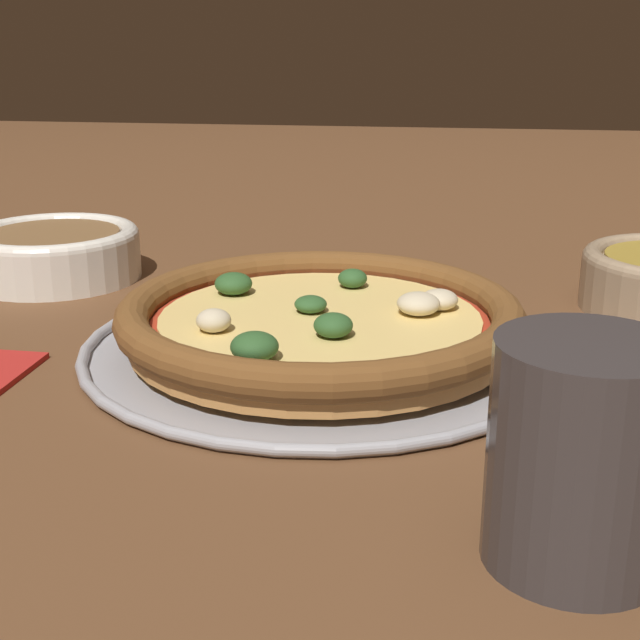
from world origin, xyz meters
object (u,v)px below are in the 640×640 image
bowl_far (54,251)px  drinking_cup (581,455)px  pizza_tray (320,347)px  pizza (320,319)px

bowl_far → drinking_cup: bearing=136.1°
drinking_cup → bowl_far: bearing=-43.9°
pizza_tray → drinking_cup: drinking_cup is taller
pizza_tray → pizza: bearing=103.5°
pizza → bowl_far: size_ratio=1.84×
pizza_tray → bowl_far: (0.27, -0.16, 0.02)m
bowl_far → drinking_cup: (-0.41, 0.40, 0.02)m
pizza → bowl_far: (0.27, -0.16, 0.00)m
bowl_far → pizza: bearing=149.2°
pizza_tray → pizza: (-0.00, 0.00, 0.02)m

